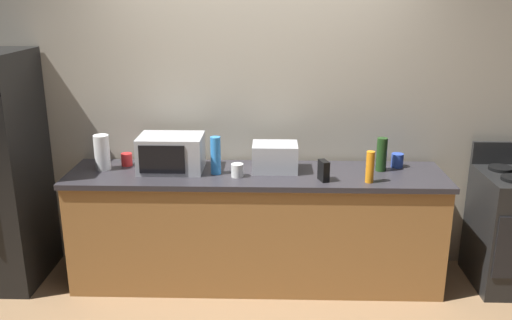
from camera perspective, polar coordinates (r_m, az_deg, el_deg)
ground_plane at (r=4.13m, az=-0.16°, el=-15.04°), size 8.00×8.00×0.00m
back_wall at (r=4.39m, az=0.15°, el=5.94°), size 6.40×0.10×2.70m
counter_run at (r=4.28m, az=0.00°, el=-7.04°), size 2.84×0.64×0.90m
microwave at (r=4.18m, az=-8.83°, el=0.72°), size 0.48×0.35×0.27m
toaster_oven at (r=4.14m, az=1.99°, el=0.29°), size 0.34×0.26×0.21m
paper_towel_roll at (r=4.31m, az=-15.77°, el=0.77°), size 0.12×0.12×0.27m
cordless_phone at (r=3.95m, az=7.07°, el=-1.11°), size 0.08×0.12×0.15m
bottle_wine at (r=4.23m, az=12.97°, el=0.57°), size 0.08×0.08×0.26m
bottle_spray_cleaner at (r=4.06m, az=-4.23°, el=0.48°), size 0.08×0.08×0.28m
bottle_dish_soap at (r=3.95m, az=11.81°, el=-0.72°), size 0.06×0.06×0.23m
mug_white at (r=4.01m, az=-1.96°, el=-1.08°), size 0.09×0.09×0.10m
mug_blue at (r=4.37m, az=14.52°, el=-0.04°), size 0.09×0.09×0.11m
mug_red at (r=4.39m, az=-13.34°, el=0.06°), size 0.09×0.09×0.10m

